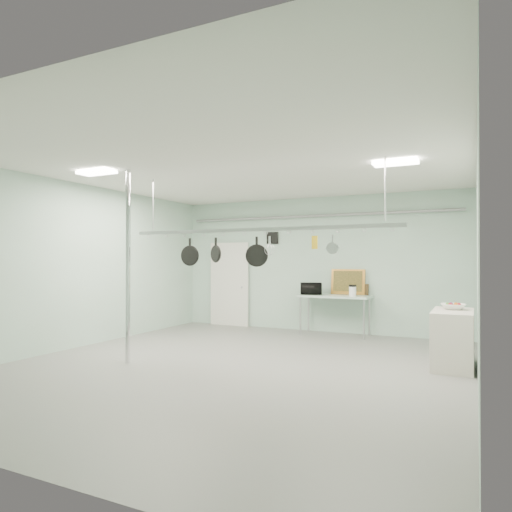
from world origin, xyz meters
The scene contains 25 objects.
floor centered at (0.00, 0.00, 0.00)m, with size 8.00×8.00×0.00m, color gray.
ceiling centered at (0.00, 0.00, 3.19)m, with size 7.00×8.00×0.02m, color silver.
back_wall centered at (0.00, 3.99, 1.60)m, with size 7.00×0.02×3.20m, color #9FBFAC.
right_wall centered at (3.49, 0.00, 1.60)m, with size 0.02×8.00×3.20m, color #9FBFAC.
door centered at (-2.30, 3.94, 1.05)m, with size 1.10×0.10×2.20m, color silver.
wall_vent centered at (-1.10, 3.97, 2.25)m, with size 0.30×0.04×0.30m, color black.
conduit_pipe centered at (0.00, 3.90, 2.75)m, with size 0.07×0.07×6.60m, color gray.
chrome_pole centered at (-1.70, -0.60, 1.60)m, with size 0.08×0.08×3.20m, color silver.
prep_table centered at (0.60, 3.60, 0.83)m, with size 1.60×0.70×0.91m.
side_cabinet centered at (3.15, 1.40, 0.45)m, with size 0.60×1.20×0.90m, color beige.
pot_rack centered at (0.20, 0.30, 2.23)m, with size 4.80×0.06×1.00m.
light_panel_left centered at (-2.20, -0.80, 3.16)m, with size 0.65×0.30×0.05m, color white.
light_panel_right centered at (2.40, 0.60, 3.16)m, with size 0.65×0.30×0.05m, color white.
microwave centered at (0.06, 3.55, 1.04)m, with size 0.48×0.33×0.27m, color black.
coffee_canister centered at (1.05, 3.43, 1.01)m, with size 0.15×0.15×0.21m, color white.
painting_large centered at (0.83, 3.90, 1.20)m, with size 0.78×0.05×0.58m, color #C48334.
painting_small centered at (1.15, 3.90, 1.03)m, with size 0.30×0.04×0.25m, color #382813.
fruit_bowl centered at (3.15, 1.55, 0.95)m, with size 0.38×0.38×0.09m, color white.
skillet_left centered at (-1.09, 0.30, 1.85)m, with size 0.36×0.06×0.48m, color black, non-canonical shape.
skillet_mid centered at (-0.55, 0.30, 1.87)m, with size 0.30×0.06×0.43m, color black, non-canonical shape.
skillet_right centered at (0.23, 0.30, 1.83)m, with size 0.37×0.06×0.50m, color black, non-canonical shape.
whisk centered at (0.46, 0.30, 1.90)m, with size 0.17×0.17×0.36m, color #B8B8BD, non-canonical shape.
grater centered at (1.23, 0.30, 1.97)m, with size 0.09×0.02×0.23m, color gold, non-canonical shape.
saucepan centered at (1.51, 0.30, 1.94)m, with size 0.17×0.09×0.30m, color #ADADB2, non-canonical shape.
fruit_cluster centered at (3.15, 1.55, 0.99)m, with size 0.24×0.24×0.09m, color maroon, non-canonical shape.
Camera 1 is at (3.48, -6.45, 1.70)m, focal length 32.00 mm.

